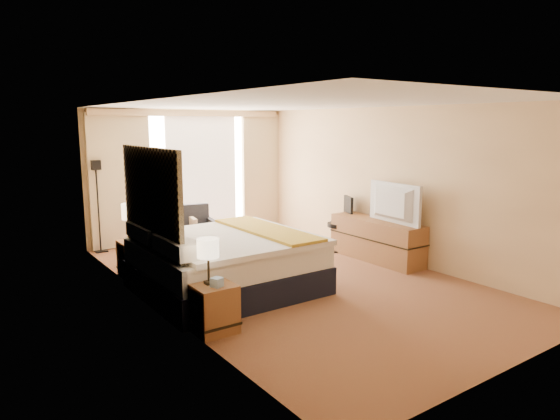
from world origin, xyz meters
TOP-DOWN VIEW (x-y plane):
  - floor at (0.00, 0.00)m, footprint 4.20×7.00m
  - ceiling at (0.00, 0.00)m, footprint 4.20×7.00m
  - wall_back at (0.00, 3.50)m, footprint 4.20×0.02m
  - wall_front at (0.00, -3.50)m, footprint 4.20×0.02m
  - wall_left at (-2.10, 0.00)m, footprint 0.02×7.00m
  - wall_right at (2.10, 0.00)m, footprint 0.02×7.00m
  - headboard at (-2.06, 0.20)m, footprint 0.06×1.85m
  - nightstand_left at (-1.87, -1.05)m, footprint 0.45×0.52m
  - nightstand_right at (-1.87, 1.45)m, footprint 0.45×0.52m
  - media_dresser at (1.83, 0.00)m, footprint 0.50×1.80m
  - window at (0.25, 3.47)m, footprint 2.30×0.02m
  - curtains at (-0.00, 3.39)m, footprint 4.12×0.19m
  - bed at (-1.06, 0.09)m, footprint 2.28×2.08m
  - loveseat at (-0.69, 2.49)m, footprint 1.43×0.95m
  - floor_lamp at (-1.90, 3.30)m, footprint 0.21×0.21m
  - desk_chair at (1.80, 0.85)m, footprint 0.51×0.50m
  - lamp_left at (-1.90, -1.04)m, footprint 0.25×0.25m
  - lamp_right at (-1.91, 1.46)m, footprint 0.28×0.28m
  - tissue_box at (-1.87, -1.18)m, footprint 0.14×0.14m
  - telephone at (-1.85, 1.40)m, footprint 0.22×0.19m
  - television at (1.78, -0.30)m, footprint 0.25×1.16m

SIDE VIEW (x-z plane):
  - floor at x=0.00m, z-range -0.01..0.01m
  - loveseat at x=-0.69m, z-range -0.14..0.68m
  - nightstand_left at x=-1.87m, z-range 0.00..0.55m
  - nightstand_right at x=-1.87m, z-range 0.00..0.55m
  - media_dresser at x=1.83m, z-range 0.00..0.70m
  - bed at x=-1.06m, z-range -0.15..0.96m
  - desk_chair at x=1.80m, z-range -0.06..0.95m
  - telephone at x=-1.85m, z-range 0.55..0.63m
  - tissue_box at x=-1.87m, z-range 0.55..0.65m
  - lamp_left at x=-1.90m, z-range 0.69..1.21m
  - lamp_right at x=-1.91m, z-range 0.71..1.30m
  - television at x=1.78m, z-range 0.70..1.36m
  - floor_lamp at x=-1.90m, z-range 0.35..2.03m
  - headboard at x=-2.06m, z-range 0.53..2.03m
  - wall_back at x=0.00m, z-range 0.00..2.60m
  - wall_front at x=0.00m, z-range 0.00..2.60m
  - wall_left at x=-2.10m, z-range 0.00..2.60m
  - wall_right at x=2.10m, z-range 0.00..2.60m
  - window at x=0.25m, z-range 0.17..2.47m
  - curtains at x=0.00m, z-range 0.13..2.69m
  - ceiling at x=0.00m, z-range 2.59..2.61m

